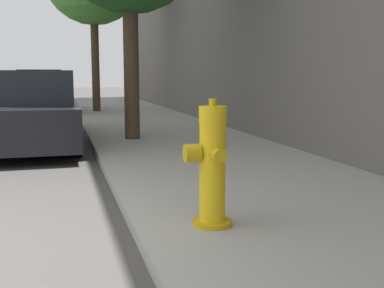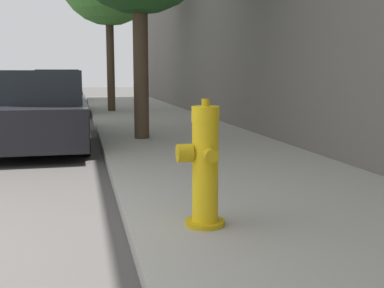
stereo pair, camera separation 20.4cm
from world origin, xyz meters
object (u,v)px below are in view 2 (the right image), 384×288
at_px(parked_car_near, 34,109).
at_px(parked_car_mid, 51,94).
at_px(fire_hydrant, 204,167).
at_px(parked_car_far, 59,87).

distance_m(parked_car_near, parked_car_mid, 6.48).
xyz_separation_m(fire_hydrant, parked_car_far, (-1.73, 18.01, 0.11)).
xyz_separation_m(parked_car_mid, parked_car_far, (-0.01, 6.18, 0.06)).
height_order(parked_car_mid, parked_car_far, parked_car_far).
relative_size(parked_car_near, parked_car_far, 1.03).
bearing_deg(parked_car_near, parked_car_far, 90.38).
relative_size(parked_car_mid, parked_car_far, 0.93).
height_order(parked_car_near, parked_car_mid, parked_car_near).
bearing_deg(parked_car_mid, fire_hydrant, -81.74).
bearing_deg(fire_hydrant, parked_car_far, 95.48).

